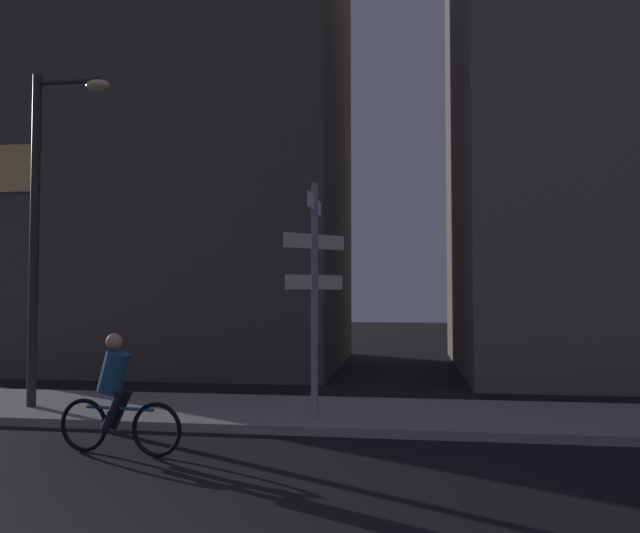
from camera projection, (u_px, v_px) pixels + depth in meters
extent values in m
cube|color=gray|center=(265.00, 412.00, 10.71)|extent=(40.00, 2.73, 0.14)
cylinder|color=gray|center=(315.00, 299.00, 10.08)|extent=(0.12, 0.12, 3.83)
cube|color=white|center=(315.00, 204.00, 10.15)|extent=(0.03, 1.31, 0.24)
cube|color=beige|center=(315.00, 242.00, 10.12)|extent=(0.89, 0.89, 0.24)
cube|color=beige|center=(315.00, 282.00, 10.10)|extent=(0.84, 0.84, 0.24)
cylinder|color=#2D2D30|center=(34.00, 239.00, 11.02)|extent=(0.16, 0.16, 5.97)
cylinder|color=#2D2D30|center=(67.00, 81.00, 11.06)|extent=(1.17, 0.10, 0.10)
ellipsoid|color=#F9E099|center=(98.00, 85.00, 10.97)|extent=(0.44, 0.28, 0.20)
torus|color=black|center=(157.00, 430.00, 8.06)|extent=(0.72, 0.14, 0.72)
torus|color=black|center=(84.00, 425.00, 8.34)|extent=(0.72, 0.14, 0.72)
cylinder|color=#1959A5|center=(120.00, 408.00, 8.21)|extent=(1.00, 0.16, 0.04)
cylinder|color=navy|center=(114.00, 372.00, 8.25)|extent=(0.49, 0.37, 0.61)
sphere|color=tan|center=(114.00, 342.00, 8.27)|extent=(0.22, 0.22, 0.22)
cylinder|color=black|center=(120.00, 409.00, 8.31)|extent=(0.35, 0.16, 0.55)
cylinder|color=black|center=(113.00, 412.00, 8.13)|extent=(0.35, 0.16, 0.55)
cube|color=#4C443D|center=(187.00, 152.00, 18.79)|extent=(9.45, 7.38, 12.89)
cube|color=#F2C672|center=(14.00, 168.00, 15.50)|extent=(0.90, 0.06, 1.20)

